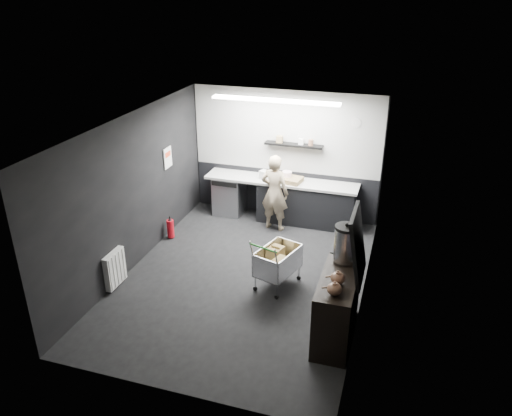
% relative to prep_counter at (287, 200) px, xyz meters
% --- Properties ---
extents(floor, '(5.50, 5.50, 0.00)m').
position_rel_prep_counter_xyz_m(floor, '(-0.14, -2.42, -0.46)').
color(floor, black).
rests_on(floor, ground).
extents(ceiling, '(5.50, 5.50, 0.00)m').
position_rel_prep_counter_xyz_m(ceiling, '(-0.14, -2.42, 2.24)').
color(ceiling, white).
rests_on(ceiling, wall_back).
extents(wall_back, '(5.50, 0.00, 5.50)m').
position_rel_prep_counter_xyz_m(wall_back, '(-0.14, 0.33, 0.89)').
color(wall_back, black).
rests_on(wall_back, floor).
extents(wall_front, '(5.50, 0.00, 5.50)m').
position_rel_prep_counter_xyz_m(wall_front, '(-0.14, -5.17, 0.89)').
color(wall_front, black).
rests_on(wall_front, floor).
extents(wall_left, '(0.00, 5.50, 5.50)m').
position_rel_prep_counter_xyz_m(wall_left, '(-2.14, -2.42, 0.89)').
color(wall_left, black).
rests_on(wall_left, floor).
extents(wall_right, '(0.00, 5.50, 5.50)m').
position_rel_prep_counter_xyz_m(wall_right, '(1.86, -2.42, 0.89)').
color(wall_right, black).
rests_on(wall_right, floor).
extents(kitchen_wall_panel, '(3.95, 0.02, 1.70)m').
position_rel_prep_counter_xyz_m(kitchen_wall_panel, '(-0.14, 0.31, 1.39)').
color(kitchen_wall_panel, '#B4B4AF').
rests_on(kitchen_wall_panel, wall_back).
extents(dado_panel, '(3.95, 0.02, 1.00)m').
position_rel_prep_counter_xyz_m(dado_panel, '(-0.14, 0.31, 0.04)').
color(dado_panel, black).
rests_on(dado_panel, wall_back).
extents(floating_shelf, '(1.20, 0.22, 0.04)m').
position_rel_prep_counter_xyz_m(floating_shelf, '(0.06, 0.20, 1.16)').
color(floating_shelf, black).
rests_on(floating_shelf, wall_back).
extents(wall_clock, '(0.20, 0.03, 0.20)m').
position_rel_prep_counter_xyz_m(wall_clock, '(1.26, 0.30, 1.69)').
color(wall_clock, silver).
rests_on(wall_clock, wall_back).
extents(poster, '(0.02, 0.30, 0.40)m').
position_rel_prep_counter_xyz_m(poster, '(-2.12, -1.12, 1.09)').
color(poster, white).
rests_on(poster, wall_left).
extents(poster_red_band, '(0.02, 0.22, 0.10)m').
position_rel_prep_counter_xyz_m(poster_red_band, '(-2.11, -1.12, 1.16)').
color(poster_red_band, red).
rests_on(poster_red_band, poster).
extents(radiator, '(0.10, 0.50, 0.60)m').
position_rel_prep_counter_xyz_m(radiator, '(-2.08, -3.32, -0.11)').
color(radiator, silver).
rests_on(radiator, wall_left).
extents(ceiling_strip, '(2.40, 0.20, 0.04)m').
position_rel_prep_counter_xyz_m(ceiling_strip, '(-0.14, -0.57, 2.21)').
color(ceiling_strip, white).
rests_on(ceiling_strip, ceiling).
extents(prep_counter, '(3.20, 0.61, 0.90)m').
position_rel_prep_counter_xyz_m(prep_counter, '(0.00, 0.00, 0.00)').
color(prep_counter, black).
rests_on(prep_counter, floor).
extents(person, '(0.63, 0.46, 1.59)m').
position_rel_prep_counter_xyz_m(person, '(-0.15, -0.45, 0.34)').
color(person, beige).
rests_on(person, floor).
extents(shopping_cart, '(0.74, 0.99, 0.93)m').
position_rel_prep_counter_xyz_m(shopping_cart, '(0.47, -2.47, -0.02)').
color(shopping_cart, silver).
rests_on(shopping_cart, floor).
extents(sideboard, '(0.56, 1.31, 1.96)m').
position_rel_prep_counter_xyz_m(sideboard, '(1.61, -3.45, 0.16)').
color(sideboard, black).
rests_on(sideboard, floor).
extents(fire_extinguisher, '(0.14, 0.14, 0.45)m').
position_rel_prep_counter_xyz_m(fire_extinguisher, '(-1.99, -1.48, -0.24)').
color(fire_extinguisher, red).
rests_on(fire_extinguisher, floor).
extents(cardboard_box, '(0.55, 0.45, 0.10)m').
position_rel_prep_counter_xyz_m(cardboard_box, '(0.05, -0.05, 0.49)').
color(cardboard_box, olive).
rests_on(cardboard_box, prep_counter).
extents(pink_tub, '(0.20, 0.20, 0.20)m').
position_rel_prep_counter_xyz_m(pink_tub, '(-0.01, 0.00, 0.54)').
color(pink_tub, white).
rests_on(pink_tub, prep_counter).
extents(white_container, '(0.25, 0.23, 0.18)m').
position_rel_prep_counter_xyz_m(white_container, '(-0.47, -0.05, 0.53)').
color(white_container, silver).
rests_on(white_container, prep_counter).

